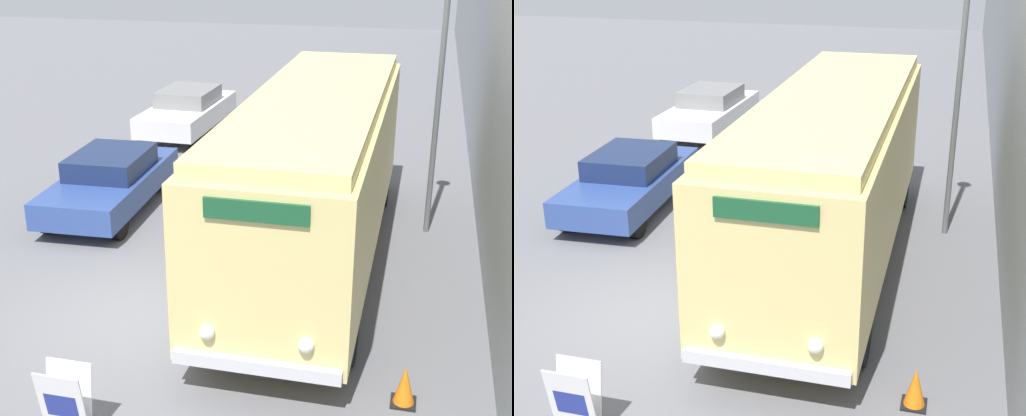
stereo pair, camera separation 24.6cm
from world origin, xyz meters
The scene contains 8 objects.
ground_plane centered at (0.00, 0.00, 0.00)m, with size 80.00×80.00×0.00m, color slate.
building_wall_right centered at (5.98, 10.00, 3.50)m, with size 0.30×60.00×7.00m.
vintage_bus centered at (2.53, 3.04, 1.95)m, with size 2.52×9.87×3.44m.
sign_board centered at (0.28, -3.08, 0.51)m, with size 0.64×0.40×1.06m.
streetlamp centered at (4.73, 5.10, 3.96)m, with size 0.36×0.36×6.06m.
parked_car_near centered at (-2.62, 4.71, 0.72)m, with size 2.09×4.71×1.39m.
parked_car_mid centered at (-3.06, 11.61, 0.77)m, with size 2.02×4.72×1.46m.
traffic_cone centered at (4.55, -1.30, 0.30)m, with size 0.36×0.36×0.60m.
Camera 1 is at (4.52, -9.96, 6.28)m, focal length 50.00 mm.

